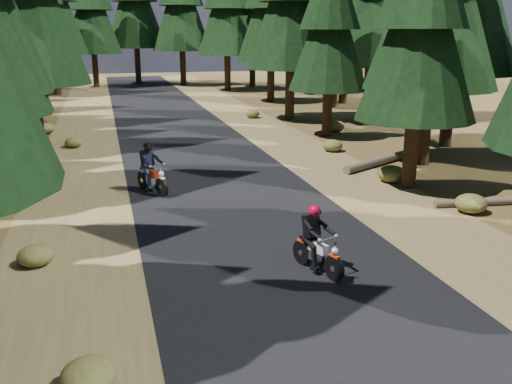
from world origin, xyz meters
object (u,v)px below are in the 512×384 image
log_far (505,201)px  rider_follow (152,176)px  log_near (388,158)px  rider_lead (318,251)px

log_far → rider_follow: size_ratio=2.35×
rider_follow → log_far: bearing=133.3°
log_near → log_far: bearing=-113.6°
rider_follow → rider_lead: bearing=86.7°
rider_lead → log_far: bearing=-175.0°
rider_lead → rider_follow: rider_follow is taller
log_far → rider_follow: 10.88m
log_near → rider_follow: bearing=162.0°
log_near → rider_lead: bearing=-155.3°
log_near → rider_follow: rider_follow is taller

